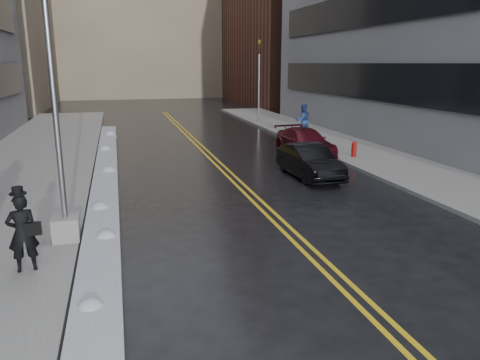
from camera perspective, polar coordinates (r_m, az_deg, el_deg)
ground at (r=11.06m, az=-3.68°, el=-10.02°), size 160.00×160.00×0.00m
sidewalk_west at (r=20.77m, az=-25.09°, el=0.39°), size 5.50×50.00×0.15m
sidewalk_east at (r=23.62m, az=15.80°, el=2.71°), size 4.00×50.00×0.15m
lane_line_left at (r=20.86m, az=-2.68°, el=1.58°), size 0.12×50.00×0.01m
lane_line_right at (r=20.92m, az=-1.88°, el=1.63°), size 0.12×50.00×0.01m
snow_ridge at (r=18.45m, az=-16.07°, el=-0.09°), size 0.90×30.00×0.34m
building_far at (r=70.33m, az=-12.21°, el=19.06°), size 36.00×16.00×22.00m
lamppost at (r=12.17m, az=-21.25°, el=3.77°), size 0.65×0.65×7.62m
fire_hydrant at (r=23.05m, az=13.72°, el=3.77°), size 0.26×0.26×0.73m
traffic_signal at (r=35.49m, az=2.32°, el=12.27°), size 0.16×0.20×6.00m
pedestrian_fedora at (r=10.99m, az=-24.99°, el=-5.88°), size 0.70×0.53×1.71m
pedestrian_east at (r=28.75m, az=7.67°, el=7.21°), size 1.02×0.83×1.98m
car_black at (r=19.03m, az=8.43°, el=2.26°), size 1.53×4.08×1.33m
car_maroon at (r=23.83m, az=7.91°, el=4.63°), size 2.06×4.60×1.31m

